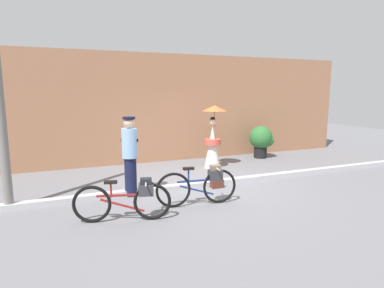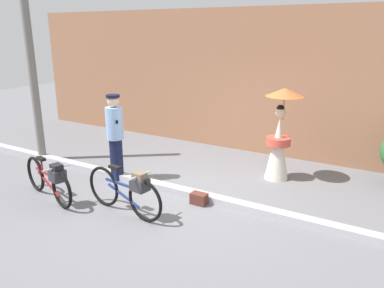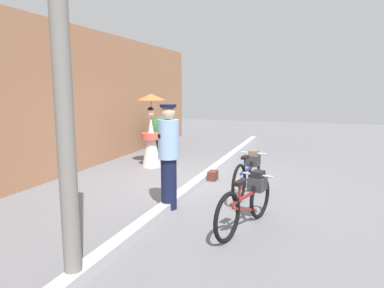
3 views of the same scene
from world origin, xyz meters
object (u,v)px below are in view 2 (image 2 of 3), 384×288
(bicycle_near_officer, at_px, (127,190))
(utility_pole, at_px, (30,55))
(person_with_parasol, at_px, (279,136))
(backpack_on_pavement, at_px, (199,199))
(bicycle_far_side, at_px, (50,179))
(person_officer, at_px, (115,135))

(bicycle_near_officer, height_order, utility_pole, utility_pole)
(person_with_parasol, distance_m, backpack_on_pavement, 2.18)
(bicycle_near_officer, relative_size, person_with_parasol, 0.90)
(bicycle_far_side, bearing_deg, utility_pole, 144.87)
(utility_pole, bearing_deg, bicycle_far_side, -35.13)
(bicycle_near_officer, distance_m, backpack_on_pavement, 1.28)
(bicycle_near_officer, distance_m, person_with_parasol, 3.27)
(person_officer, relative_size, person_with_parasol, 0.93)
(person_officer, distance_m, utility_pole, 2.80)
(bicycle_far_side, bearing_deg, bicycle_near_officer, 10.03)
(bicycle_near_officer, relative_size, bicycle_far_side, 1.00)
(person_with_parasol, bearing_deg, backpack_on_pavement, -112.69)
(person_officer, height_order, backpack_on_pavement, person_officer)
(utility_pole, bearing_deg, person_with_parasol, 17.50)
(person_with_parasol, bearing_deg, utility_pole, -162.50)
(backpack_on_pavement, xyz_separation_m, utility_pole, (-4.40, 0.24, 2.29))
(bicycle_near_officer, distance_m, person_officer, 1.71)
(bicycle_near_officer, xyz_separation_m, backpack_on_pavement, (0.83, 0.93, -0.32))
(bicycle_near_officer, height_order, bicycle_far_side, bicycle_near_officer)
(bicycle_far_side, height_order, utility_pole, utility_pole)
(person_officer, relative_size, utility_pole, 0.36)
(person_officer, bearing_deg, utility_pole, 178.57)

